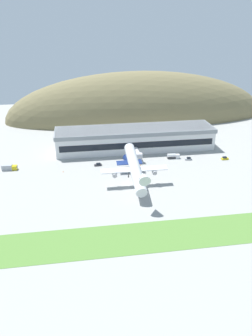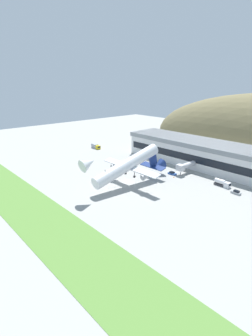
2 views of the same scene
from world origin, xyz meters
TOP-DOWN VIEW (x-y plane):
  - ground_plane at (0.00, 0.00)m, footprint 358.08×358.08m
  - grass_strip_foreground at (0.00, -43.77)m, footprint 322.27×19.13m
  - hill_backdrop at (28.08, 116.65)m, footprint 212.64×64.77m
  - terminal_building at (12.43, 46.97)m, footprint 97.64×21.80m
  - jetway_0 at (10.94, 29.55)m, footprint 3.38×12.66m
  - cargo_airplane at (3.36, -1.61)m, footprint 32.67×47.42m
  - service_car_0 at (39.92, 24.58)m, footprint 4.02×1.84m
  - service_car_1 at (-12.54, 24.45)m, footprint 4.27×2.05m
  - service_car_2 at (7.62, 23.69)m, footprint 4.23×1.93m
  - service_car_3 at (60.98, 21.85)m, footprint 4.15×1.96m
  - fuel_truck at (31.76, 28.06)m, footprint 7.25×2.42m
  - box_truck at (-60.44, 26.25)m, footprint 8.13×2.95m
  - traffic_cone_0 at (10.98, 20.74)m, footprint 0.52×0.52m
  - traffic_cone_1 at (-31.63, 18.99)m, footprint 0.52×0.52m

SIDE VIEW (x-z plane):
  - ground_plane at x=0.00m, z-range 0.00..0.00m
  - hill_backdrop at x=28.08m, z-range -37.16..37.16m
  - grass_strip_foreground at x=0.00m, z-range 0.00..0.08m
  - traffic_cone_0 at x=10.98m, z-range -0.01..0.57m
  - traffic_cone_1 at x=-31.63m, z-range -0.01..0.57m
  - service_car_2 at x=7.62m, z-range -0.12..1.28m
  - service_car_1 at x=-12.54m, z-range -0.13..1.34m
  - service_car_0 at x=39.92m, z-range -0.14..1.45m
  - service_car_3 at x=60.98m, z-range -0.15..1.54m
  - box_truck at x=-60.44m, z-range -0.07..2.85m
  - fuel_truck at x=31.76m, z-range -0.08..2.91m
  - jetway_0 at x=10.94m, z-range 1.28..6.71m
  - terminal_building at x=12.43m, z-range 0.89..14.39m
  - cargo_airplane at x=3.36m, z-range 1.03..17.43m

